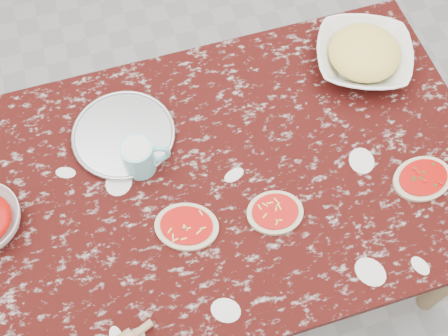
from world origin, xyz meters
TOP-DOWN VIEW (x-y plane):
  - ground at (0.00, 0.00)m, footprint 4.00×4.00m
  - worktable at (0.00, 0.00)m, footprint 1.60×1.00m
  - pizza_tray at (-0.26, 0.23)m, footprint 0.40×0.40m
  - cheese_bowl at (0.56, 0.27)m, footprint 0.41×0.41m
  - flour_mug at (-0.23, 0.10)m, footprint 0.15×0.10m
  - pizza_left at (-0.15, -0.13)m, footprint 0.23×0.21m
  - pizza_mid at (0.11, -0.16)m, footprint 0.18×0.16m
  - pizza_right at (0.57, -0.19)m, footprint 0.20×0.16m

SIDE VIEW (x-z plane):
  - ground at x=0.00m, z-range 0.00..0.00m
  - worktable at x=0.00m, z-range 0.29..1.04m
  - pizza_tray at x=-0.26m, z-range 0.75..0.76m
  - pizza_mid at x=0.11m, z-range 0.75..0.77m
  - pizza_left at x=-0.15m, z-range 0.75..0.77m
  - pizza_right at x=0.57m, z-range 0.75..0.77m
  - cheese_bowl at x=0.56m, z-range 0.75..0.83m
  - flour_mug at x=-0.23m, z-range 0.75..0.87m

